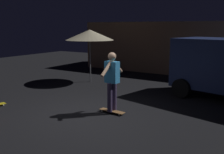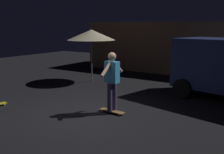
% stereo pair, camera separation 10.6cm
% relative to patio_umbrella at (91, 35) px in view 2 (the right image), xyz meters
% --- Properties ---
extents(ground_plane, '(28.00, 28.00, 0.00)m').
position_rel_patio_umbrella_xyz_m(ground_plane, '(2.59, -3.67, -2.07)').
color(ground_plane, black).
extents(low_building, '(11.32, 3.63, 2.67)m').
position_rel_patio_umbrella_xyz_m(low_building, '(2.92, 5.23, -0.74)').
color(low_building, '#AD7F56').
rests_on(low_building, ground_plane).
extents(patio_umbrella, '(2.10, 2.10, 2.30)m').
position_rel_patio_umbrella_xyz_m(patio_umbrella, '(0.00, 0.00, 0.00)').
color(patio_umbrella, slate).
rests_on(patio_umbrella, ground_plane).
extents(skateboard_ridden, '(0.79, 0.25, 0.07)m').
position_rel_patio_umbrella_xyz_m(skateboard_ridden, '(3.13, -3.16, -2.02)').
color(skateboard_ridden, olive).
rests_on(skateboard_ridden, ground_plane).
extents(skater, '(0.39, 0.98, 1.67)m').
position_rel_patio_umbrella_xyz_m(skater, '(3.13, -3.16, -1.04)').
color(skater, '#382D4C').
rests_on(skater, skateboard_ridden).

